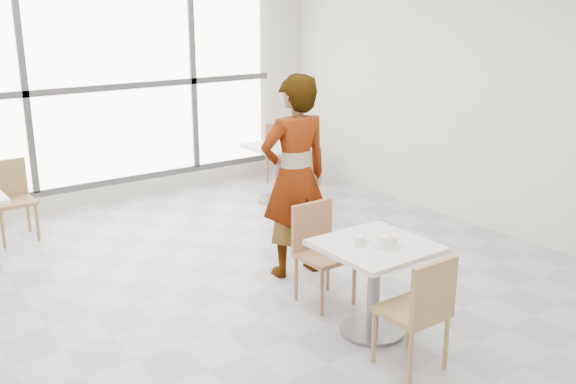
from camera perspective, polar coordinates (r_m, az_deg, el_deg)
floor at (r=6.02m, az=-1.70°, el=-8.51°), size 7.00×7.00×0.00m
wall_back at (r=8.65m, az=-15.15°, el=8.97°), size 6.00×0.00×6.00m
wall_right at (r=7.63m, az=17.32°, el=7.88°), size 0.00×7.00×7.00m
window at (r=8.59m, az=-14.99°, el=8.93°), size 4.60×0.07×2.52m
main_table at (r=5.11m, az=7.61°, el=-6.92°), size 0.80×0.80×0.75m
chair_near at (r=4.66m, az=11.59°, el=-9.86°), size 0.42×0.42×0.87m
chair_far at (r=5.64m, az=2.78°, el=-4.76°), size 0.42×0.42×0.87m
oatmeal_bowl at (r=5.00m, az=8.71°, el=-4.19°), size 0.21×0.21×0.09m
coffee_cup at (r=4.99m, az=6.26°, el=-4.30°), size 0.16×0.13×0.07m
person at (r=6.05m, az=0.60°, el=1.32°), size 0.75×0.53×1.92m
bg_table_right at (r=8.47m, az=-1.02°, el=2.41°), size 0.70×0.70×0.75m
bg_chair_left_far at (r=7.75m, az=-23.20°, el=-0.18°), size 0.42×0.42×0.87m
bg_chair_right_near at (r=7.74m, az=1.15°, el=1.15°), size 0.42×0.42×0.87m
bg_chair_right_far at (r=9.32m, az=-0.61°, el=3.79°), size 0.42×0.42×0.87m
plant_right at (r=9.43m, az=0.88°, el=3.16°), size 0.51×0.51×0.75m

